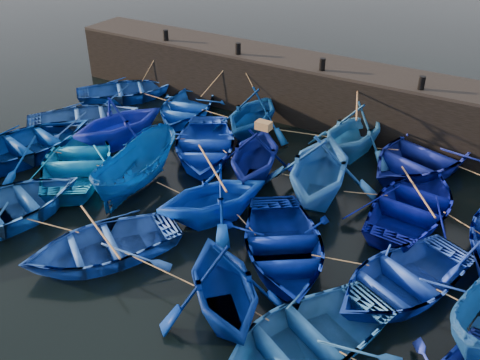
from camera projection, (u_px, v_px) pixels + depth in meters
The scene contains 31 objects.
ground at pixel (185, 247), 16.05m from camera, with size 120.00×120.00×0.00m, color black.
quay_wall at pixel (328, 95), 23.08m from camera, with size 26.00×2.50×2.50m, color black.
quay_top at pixel (330, 65), 22.40m from camera, with size 26.00×2.50×0.12m, color black.
bollard_0 at pixel (166, 35), 25.15m from camera, with size 0.24×0.24×0.50m, color black.
bollard_1 at pixel (238, 49), 23.37m from camera, with size 0.24×0.24×0.50m, color black.
bollard_2 at pixel (322, 64), 21.58m from camera, with size 0.24×0.24×0.50m, color black.
bollard_3 at pixel (422, 83), 19.80m from camera, with size 0.24×0.24×0.50m, color black.
boat_0 at pixel (126, 90), 25.61m from camera, with size 3.26×4.55×0.94m, color #134096.
boat_1 at pixel (186, 107), 23.88m from camera, with size 3.28×4.59×0.95m, color blue.
boat_2 at pixel (252, 113), 21.95m from camera, with size 3.38×3.92×2.06m, color navy.
boat_3 at pixel (354, 130), 20.46m from camera, with size 3.50×4.06×2.14m, color #22619A.
boat_4 at pixel (422, 155), 19.78m from camera, with size 4.09×5.72×1.19m, color navy.
boat_6 at pixel (85, 117), 22.92m from camera, with size 3.33×4.66×0.97m, color #204B90.
boat_7 at pixel (119, 122), 21.21m from camera, with size 3.41×3.96×2.08m, color #0C1B9F.
boat_8 at pixel (204, 145), 20.61m from camera, with size 3.52×4.92×1.02m, color #0E36D2.
boat_9 at pixel (255, 154), 18.89m from camera, with size 3.42×3.97×2.09m, color navy.
boat_10 at pixel (320, 167), 17.74m from camera, with size 4.04×4.69×2.47m, color blue.
boat_11 at pixel (415, 205), 17.08m from camera, with size 3.50×4.90×1.02m, color #000775.
boat_13 at pixel (28, 144), 20.62m from camera, with size 3.87×5.41×1.12m, color navy.
boat_14 at pixel (79, 159), 19.59m from camera, with size 3.72×5.20×1.08m, color blue.
boat_15 at pixel (136, 168), 18.44m from camera, with size 1.62×4.31×1.67m, color navy.
boat_16 at pixel (213, 195), 16.72m from camera, with size 3.21×3.72×1.96m, color #0437CD.
boat_17 at pixel (283, 246), 15.28m from camera, with size 3.48×4.87×1.01m, color #00157A.
boat_18 at pixel (401, 279), 14.11m from camera, with size 3.30×4.61×0.96m, color #1335A4.
boat_21 at pixel (1, 209), 16.82m from camera, with size 3.76×5.25×1.09m, color #184E9D.
boat_22 at pixel (102, 245), 15.38m from camera, with size 3.25×4.55×0.94m, color #1C49B0.
boat_23 at pixel (223, 285), 13.15m from camera, with size 3.31×3.84×2.02m, color navy.
boat_24 at pixel (303, 337), 12.38m from camera, with size 3.38×4.72×0.98m, color #1A5490.
wooden_crate at pixel (264, 125), 18.14m from camera, with size 0.53×0.35×0.28m, color olive.
mooring_ropes at pixel (264, 151), 19.42m from camera, with size 18.16×11.66×2.10m.
loose_oars at pixel (280, 168), 17.00m from camera, with size 9.39×11.80×1.26m.
Camera 1 is at (8.04, -9.98, 10.01)m, focal length 40.00 mm.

